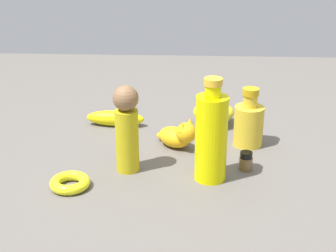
{
  "coord_description": "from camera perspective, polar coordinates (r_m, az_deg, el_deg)",
  "views": [
    {
      "loc": [
        1.19,
        0.06,
        0.57
      ],
      "look_at": [
        0.0,
        0.0,
        0.07
      ],
      "focal_mm": 52.96,
      "sensor_mm": 36.0,
      "label": 1
    }
  ],
  "objects": [
    {
      "name": "person_figure_adult",
      "position": [
        1.18,
        -4.78,
        -0.2
      ],
      "size": [
        0.08,
        0.08,
        0.22
      ],
      "color": "gold",
      "rests_on": "ground"
    },
    {
      "name": "ground",
      "position": [
        1.32,
        0.0,
        -2.81
      ],
      "size": [
        2.0,
        2.0,
        0.0
      ],
      "primitive_type": "plane",
      "color": "#5B5651"
    },
    {
      "name": "cat_figurine",
      "position": [
        1.32,
        1.18,
        -1.05
      ],
      "size": [
        0.11,
        0.12,
        0.09
      ],
      "color": "gold",
      "rests_on": "ground"
    },
    {
      "name": "nail_polish_jar",
      "position": [
        1.23,
        8.95,
        -4.0
      ],
      "size": [
        0.03,
        0.03,
        0.05
      ],
      "color": "brown",
      "rests_on": "ground"
    },
    {
      "name": "bangle",
      "position": [
        1.16,
        -11.22,
        -6.42
      ],
      "size": [
        0.09,
        0.09,
        0.02
      ],
      "primitive_type": "torus",
      "color": "yellow",
      "rests_on": "ground"
    },
    {
      "name": "bowl",
      "position": [
        1.48,
        5.25,
        1.41
      ],
      "size": [
        0.12,
        0.12,
        0.05
      ],
      "color": "gold",
      "rests_on": "ground"
    },
    {
      "name": "bottle_short",
      "position": [
        1.35,
        9.27,
        0.35
      ],
      "size": [
        0.08,
        0.08,
        0.16
      ],
      "color": "gold",
      "rests_on": "ground"
    },
    {
      "name": "bottle_tall",
      "position": [
        1.14,
        5.0,
        -1.17
      ],
      "size": [
        0.07,
        0.07,
        0.25
      ],
      "color": "#E2D805",
      "rests_on": "ground"
    },
    {
      "name": "banana",
      "position": [
        1.48,
        -6.09,
        0.88
      ],
      "size": [
        0.06,
        0.18,
        0.05
      ],
      "primitive_type": "ellipsoid",
      "rotation": [
        0.0,
        0.0,
        1.5
      ],
      "color": "yellow",
      "rests_on": "ground"
    }
  ]
}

